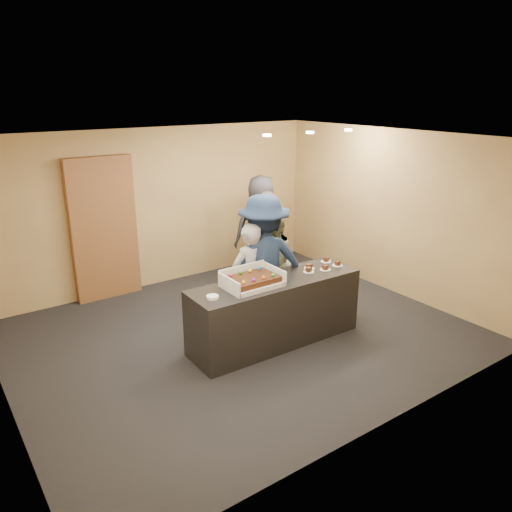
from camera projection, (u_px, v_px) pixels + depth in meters
name	position (u px, v px, depth m)	size (l,w,h in m)	color
room	(240.00, 243.00, 6.61)	(6.04, 6.00, 2.70)	black
serving_counter	(275.00, 311.00, 6.71)	(2.40, 0.70, 0.90)	black
storage_cabinet	(104.00, 229.00, 7.98)	(1.05, 0.15, 2.31)	brown
cake_box	(251.00, 282.00, 6.37)	(0.73, 0.50, 0.21)	white
sheet_cake	(252.00, 279.00, 6.33)	(0.62, 0.43, 0.12)	#3A1E0D
plate_stack	(213.00, 297.00, 5.99)	(0.15, 0.15, 0.04)	white
slice_a	(309.00, 270.00, 6.85)	(0.15, 0.15, 0.07)	white
slice_b	(309.00, 267.00, 6.97)	(0.15, 0.15, 0.07)	white
slice_c	(325.00, 268.00, 6.93)	(0.15, 0.15, 0.07)	white
slice_d	(326.00, 260.00, 7.25)	(0.15, 0.15, 0.07)	white
slice_e	(338.00, 264.00, 7.09)	(0.15, 0.15, 0.07)	white
person_server_grey	(249.00, 279.00, 6.89)	(0.58, 0.38, 1.59)	#9F9EA3
person_sage_man	(271.00, 263.00, 7.52)	(0.77, 0.60, 1.59)	gray
person_navy_man	(264.00, 263.00, 6.96)	(1.26, 0.73, 1.96)	#182743
person_brown_extra	(268.00, 246.00, 8.01)	(1.05, 0.44, 1.79)	brown
person_dark_suit	(261.00, 229.00, 8.73)	(0.93, 0.60, 1.90)	#29292D
ceiling_spotlights	(310.00, 132.00, 7.45)	(1.72, 0.12, 0.03)	#FFEAC6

